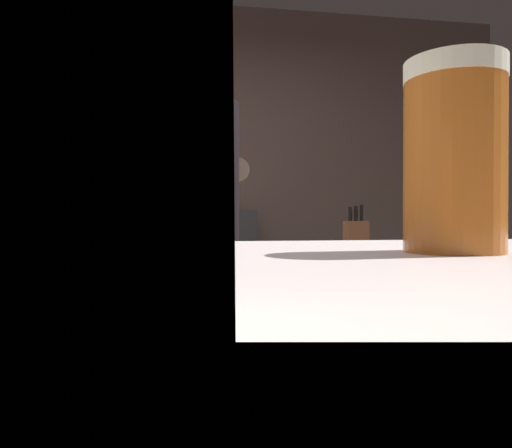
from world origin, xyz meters
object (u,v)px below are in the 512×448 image
knife_block (356,241)px  chefs_knife (253,268)px  bottle_hot_sauce (128,198)px  bottle_olive_oil (227,200)px  bartender (187,258)px  mixing_bowl (161,261)px  pint_glass_far (454,157)px  bottle_soy (168,200)px  bottle_vinegar (190,197)px

knife_block → chefs_knife: bearing=-164.2°
bottle_hot_sauce → bottle_olive_oil: 0.67m
bartender → bottle_hot_sauce: (-0.36, 1.68, 0.27)m
bartender → mixing_bowl: (-0.10, 0.56, -0.05)m
pint_glass_far → bottle_soy: (-0.29, 3.01, 0.09)m
chefs_knife → mixing_bowl: bearing=168.0°
chefs_knife → bottle_hot_sauce: bearing=126.7°
bottle_soy → bottle_olive_oil: bearing=-6.1°
knife_block → bottle_soy: bottle_soy is taller
bartender → knife_block: bartender is taller
bottle_olive_oil → bottle_soy: 0.41m
bottle_vinegar → bottle_olive_oil: bearing=13.3°
knife_block → bottle_soy: size_ratio=1.40×
chefs_knife → pint_glass_far: pint_glass_far is taller
bottle_hot_sauce → bottle_olive_oil: bottle_hot_sauce is taller
bottle_hot_sauce → bottle_vinegar: 0.41m
chefs_knife → bottle_olive_oil: (0.03, 1.36, 0.34)m
pint_glass_far → bottle_hot_sauce: bearing=100.8°
mixing_bowl → bottle_soy: (0.00, 1.25, 0.32)m
mixing_bowl → bottle_olive_oil: bottle_olive_oil is taller
bottle_soy → chefs_knife: bearing=-74.8°
knife_block → bottle_vinegar: (-0.74, 1.16, 0.25)m
chefs_knife → knife_block: bearing=25.8°
bartender → bottle_hot_sauce: bartender is taller
bartender → chefs_knife: bartender is taller
chefs_knife → bottle_vinegar: bottle_vinegar is taller
chefs_knife → bottle_olive_oil: bottle_olive_oil is taller
mixing_bowl → bottle_olive_oil: bearing=71.2°
bartender → bottle_soy: bartender is taller
pint_glass_far → bottle_hot_sauce: (-0.55, 2.87, 0.09)m
bartender → mixing_bowl: bearing=4.6°
knife_block → bartender: bearing=-145.1°
knife_block → bottle_vinegar: size_ratio=1.21×
pint_glass_far → bottle_vinegar: bearing=92.8°
bartender → bottle_hot_sauce: 1.74m
pint_glass_far → bottle_olive_oil: bottle_olive_oil is taller
chefs_knife → bottle_soy: bottle_soy is taller
mixing_bowl → bottle_hot_sauce: bottle_hot_sauce is taller
bottle_soy → bottle_hot_sauce: bearing=-152.9°
bartender → bottle_olive_oil: bartender is taller
knife_block → bottle_hot_sauce: size_ratio=1.30×
bottle_hot_sauce → mixing_bowl: bearing=-77.1°
bottle_olive_oil → bottle_vinegar: 0.27m
bottle_vinegar → mixing_bowl: bearing=-97.3°
mixing_bowl → bottle_vinegar: bearing=82.7°
pint_glass_far → knife_block: bearing=71.1°
bottle_olive_oil → bottle_soy: size_ratio=1.02×
knife_block → mixing_bowl: 0.89m
bartender → bottle_hot_sauce: bearing=6.3°
chefs_knife → bottle_olive_oil: size_ratio=1.20×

